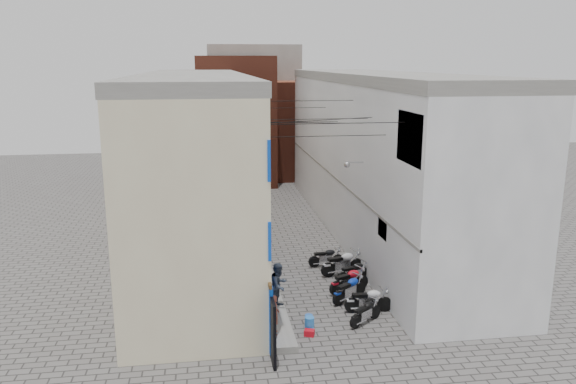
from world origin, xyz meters
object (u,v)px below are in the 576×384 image
motorcycle_b (369,299)px  person_b (279,285)px  motorcycle_f (343,262)px  water_jug_far (309,321)px  motorcycle_a (366,311)px  motorcycle_e (354,271)px  motorcycle_g (326,256)px  water_jug_near (309,324)px  motorcycle_c (350,288)px  red_crate (309,333)px  person_a (275,315)px  motorcycle_d (349,279)px

motorcycle_b → person_b: person_b is taller
motorcycle_f → water_jug_far: (-2.50, -4.86, -0.39)m
motorcycle_a → motorcycle_f: motorcycle_f is taller
motorcycle_e → motorcycle_g: motorcycle_e is taller
motorcycle_b → water_jug_near: 2.87m
motorcycle_c → red_crate: motorcycle_c is taller
motorcycle_f → motorcycle_c: bearing=-21.8°
motorcycle_f → person_a: (-3.87, -5.70, 0.35)m
motorcycle_f → person_b: person_b is taller
motorcycle_c → motorcycle_g: size_ratio=1.11×
motorcycle_d → motorcycle_f: bearing=150.8°
water_jug_near → motorcycle_a: bearing=8.1°
motorcycle_c → water_jug_far: size_ratio=4.19×
motorcycle_f → person_b: (-3.44, -3.53, 0.52)m
motorcycle_e → motorcycle_g: 2.26m
motorcycle_g → person_b: bearing=-36.0°
motorcycle_a → water_jug_near: 2.23m
motorcycle_a → person_a: person_a is taller
red_crate → person_a: bearing=-174.6°
motorcycle_a → motorcycle_e: (0.64, 4.00, 0.03)m
water_jug_near → motorcycle_f: bearing=64.1°
motorcycle_b → water_jug_near: bearing=-60.6°
motorcycle_a → motorcycle_d: size_ratio=0.85×
person_b → motorcycle_f: bearing=-0.7°
person_b → red_crate: (0.83, -2.05, -1.03)m
motorcycle_e → person_b: (-3.73, -2.61, 0.63)m
motorcycle_b → person_a: bearing=-62.7°
motorcycle_e → motorcycle_g: size_ratio=1.03×
motorcycle_a → person_b: size_ratio=0.94×
motorcycle_a → water_jug_near: motorcycle_a is taller
motorcycle_a → motorcycle_g: (-0.17, 6.11, 0.02)m
motorcycle_c → motorcycle_e: 2.04m
motorcycle_g → water_jug_far: bearing=-22.4°
motorcycle_g → person_a: person_a is taller
person_a → water_jug_far: size_ratio=3.11×
motorcycle_b → water_jug_near: motorcycle_b is taller
motorcycle_a → motorcycle_e: bearing=135.9°
motorcycle_a → motorcycle_e: size_ratio=0.94×
motorcycle_e → water_jug_far: (-2.80, -3.94, -0.29)m
motorcycle_d → person_a: person_a is taller
motorcycle_f → water_jug_far: size_ratio=4.66×
motorcycle_d → motorcycle_f: motorcycle_f is taller
motorcycle_e → water_jug_far: motorcycle_e is taller
motorcycle_e → water_jug_near: motorcycle_e is taller
motorcycle_d → person_b: (-3.22, -1.56, 0.57)m
motorcycle_f → person_a: person_a is taller
motorcycle_d → water_jug_far: bearing=-61.5°
motorcycle_b → person_b: size_ratio=1.06×
motorcycle_b → water_jug_near: size_ratio=3.48×
motorcycle_d → water_jug_near: motorcycle_d is taller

